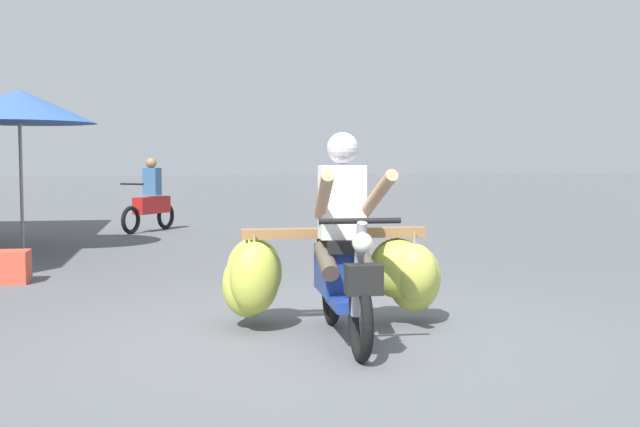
# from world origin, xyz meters

# --- Properties ---
(ground_plane) EXTENTS (120.00, 120.00, 0.00)m
(ground_plane) POSITION_xyz_m (0.00, 0.00, 0.00)
(ground_plane) COLOR #56595E
(motorbike_main_loaded) EXTENTS (1.88, 1.87, 1.58)m
(motorbike_main_loaded) POSITION_xyz_m (0.13, 0.36, 0.50)
(motorbike_main_loaded) COLOR black
(motorbike_main_loaded) RESTS_ON ground
(motorbike_distant_ahead_left) EXTENTS (0.98, 1.39, 1.40)m
(motorbike_distant_ahead_left) POSITION_xyz_m (-1.59, 9.34, 0.57)
(motorbike_distant_ahead_left) COLOR black
(motorbike_distant_ahead_left) RESTS_ON ground
(market_umbrella_near_shop) EXTENTS (2.21, 2.21, 2.40)m
(market_umbrella_near_shop) POSITION_xyz_m (-3.36, 6.35, 2.15)
(market_umbrella_near_shop) COLOR #99999E
(market_umbrella_near_shop) RESTS_ON ground
(produce_crate) EXTENTS (0.56, 0.40, 0.36)m
(produce_crate) POSITION_xyz_m (-3.02, 3.34, 0.18)
(produce_crate) COLOR #CC4C38
(produce_crate) RESTS_ON ground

